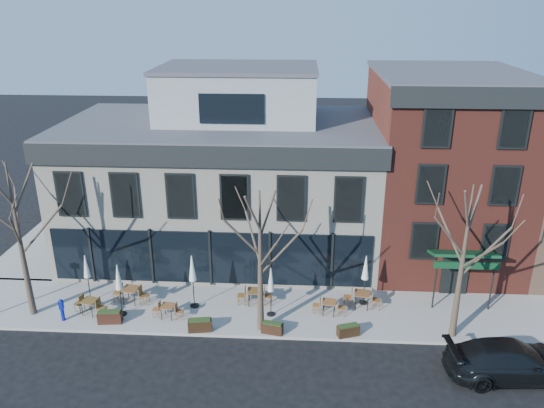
# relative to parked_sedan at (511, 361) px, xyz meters

# --- Properties ---
(ground) EXTENTS (120.00, 120.00, 0.00)m
(ground) POSITION_rel_parked_sedan_xyz_m (-13.71, 6.51, -0.79)
(ground) COLOR black
(ground) RESTS_ON ground
(sidewalk_front) EXTENTS (33.50, 4.70, 0.15)m
(sidewalk_front) POSITION_rel_parked_sedan_xyz_m (-10.46, 4.36, -0.72)
(sidewalk_front) COLOR gray
(sidewalk_front) RESTS_ON ground
(sidewalk_side) EXTENTS (4.50, 12.00, 0.15)m
(sidewalk_side) POSITION_rel_parked_sedan_xyz_m (-24.96, 12.51, -0.72)
(sidewalk_side) COLOR gray
(sidewalk_side) RESTS_ON ground
(corner_building) EXTENTS (18.39, 10.39, 11.10)m
(corner_building) POSITION_rel_parked_sedan_xyz_m (-13.63, 11.58, 3.93)
(corner_building) COLOR beige
(corner_building) RESTS_ON ground
(red_brick_building) EXTENTS (8.20, 11.78, 11.18)m
(red_brick_building) POSITION_rel_parked_sedan_xyz_m (-0.71, 11.49, 4.84)
(red_brick_building) COLOR maroon
(red_brick_building) RESTS_ON ground
(tree_corner) EXTENTS (3.93, 3.98, 7.92)m
(tree_corner) POSITION_rel_parked_sedan_xyz_m (-22.19, 3.31, 3.46)
(tree_corner) COLOR #382B21
(tree_corner) RESTS_ON sidewalk_front
(tree_mid) EXTENTS (3.50, 3.55, 7.04)m
(tree_mid) POSITION_rel_parked_sedan_xyz_m (-10.69, 2.61, 3.00)
(tree_mid) COLOR #382B21
(tree_mid) RESTS_ON sidewalk_front
(tree_right) EXTENTS (3.72, 3.77, 7.48)m
(tree_right) POSITION_rel_parked_sedan_xyz_m (-1.69, 2.61, 3.23)
(tree_right) COLOR #382B21
(tree_right) RESTS_ON sidewalk_front
(parked_sedan) EXTENTS (5.63, 2.69, 1.58)m
(parked_sedan) POSITION_rel_parked_sedan_xyz_m (0.00, 0.00, 0.00)
(parked_sedan) COLOR black
(parked_sedan) RESTS_ON ground
(call_box) EXTENTS (0.24, 0.24, 1.21)m
(call_box) POSITION_rel_parked_sedan_xyz_m (-20.44, 2.78, -0.00)
(call_box) COLOR #0B1A9B
(call_box) RESTS_ON sidewalk_front
(cafe_set_0) EXTENTS (1.84, 0.90, 0.94)m
(cafe_set_0) POSITION_rel_parked_sedan_xyz_m (-19.30, 3.44, -0.16)
(cafe_set_0) COLOR brown
(cafe_set_0) RESTS_ON sidewalk_front
(cafe_set_1) EXTENTS (1.96, 0.86, 1.02)m
(cafe_set_1) POSITION_rel_parked_sedan_xyz_m (-17.58, 4.59, -0.12)
(cafe_set_1) COLOR brown
(cafe_set_1) RESTS_ON sidewalk_front
(cafe_set_2) EXTENTS (1.62, 0.71, 0.84)m
(cafe_set_2) POSITION_rel_parked_sedan_xyz_m (-15.34, 3.31, -0.21)
(cafe_set_2) COLOR brown
(cafe_set_2) RESTS_ON sidewalk_front
(cafe_set_3) EXTENTS (1.85, 0.76, 0.97)m
(cafe_set_3) POSITION_rel_parked_sedan_xyz_m (-11.18, 4.81, -0.14)
(cafe_set_3) COLOR brown
(cafe_set_3) RESTS_ON sidewalk_front
(cafe_set_4) EXTENTS (1.70, 0.75, 0.88)m
(cafe_set_4) POSITION_rel_parked_sedan_xyz_m (-7.41, 4.08, -0.19)
(cafe_set_4) COLOR brown
(cafe_set_4) RESTS_ON sidewalk_front
(cafe_set_5) EXTENTS (1.95, 0.87, 1.01)m
(cafe_set_5) POSITION_rel_parked_sedan_xyz_m (-5.71, 4.82, -0.12)
(cafe_set_5) COLOR brown
(cafe_set_5) RESTS_ON sidewalk_front
(umbrella_0) EXTENTS (0.42, 0.42, 2.62)m
(umbrella_0) POSITION_rel_parked_sedan_xyz_m (-19.79, 4.67, 1.20)
(umbrella_0) COLOR black
(umbrella_0) RESTS_ON sidewalk_front
(umbrella_1) EXTENTS (0.44, 0.44, 2.78)m
(umbrella_1) POSITION_rel_parked_sedan_xyz_m (-17.71, 3.45, 1.32)
(umbrella_1) COLOR black
(umbrella_1) RESTS_ON sidewalk_front
(umbrella_2) EXTENTS (0.46, 0.46, 2.89)m
(umbrella_2) POSITION_rel_parked_sedan_xyz_m (-14.26, 4.39, 1.40)
(umbrella_2) COLOR black
(umbrella_2) RESTS_ON sidewalk_front
(umbrella_3) EXTENTS (0.42, 0.42, 2.62)m
(umbrella_3) POSITION_rel_parked_sedan_xyz_m (-10.29, 3.85, 1.21)
(umbrella_3) COLOR black
(umbrella_3) RESTS_ON sidewalk_front
(umbrella_4) EXTENTS (0.44, 0.44, 2.73)m
(umbrella_4) POSITION_rel_parked_sedan_xyz_m (-5.58, 5.18, 1.29)
(umbrella_4) COLOR black
(umbrella_4) RESTS_ON sidewalk_front
(planter_0) EXTENTS (1.18, 0.57, 0.64)m
(planter_0) POSITION_rel_parked_sedan_xyz_m (-18.07, 2.74, -0.32)
(planter_0) COLOR #321810
(planter_0) RESTS_ON sidewalk_front
(planter_1) EXTENTS (1.17, 0.61, 0.62)m
(planter_1) POSITION_rel_parked_sedan_xyz_m (-13.58, 2.31, -0.33)
(planter_1) COLOR black
(planter_1) RESTS_ON sidewalk_front
(planter_2) EXTENTS (1.06, 0.60, 0.56)m
(planter_2) POSITION_rel_parked_sedan_xyz_m (-10.14, 2.31, -0.36)
(planter_2) COLOR black
(planter_2) RESTS_ON sidewalk_front
(planter_3) EXTENTS (1.10, 0.71, 0.58)m
(planter_3) POSITION_rel_parked_sedan_xyz_m (-6.58, 2.31, -0.36)
(planter_3) COLOR black
(planter_3) RESTS_ON sidewalk_front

